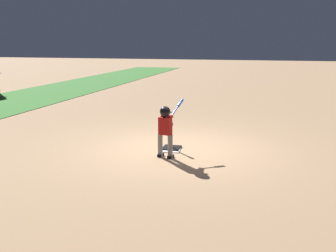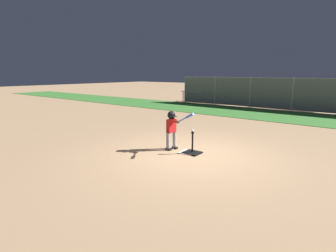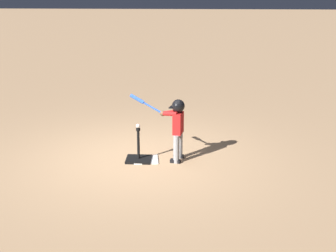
{
  "view_description": "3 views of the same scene",
  "coord_description": "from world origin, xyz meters",
  "views": [
    {
      "loc": [
        -8.87,
        -2.16,
        2.54
      ],
      "look_at": [
        -0.14,
        0.15,
        0.57
      ],
      "focal_mm": 42.0,
      "sensor_mm": 36.0,
      "label": 1
    },
    {
      "loc": [
        3.78,
        -5.96,
        2.24
      ],
      "look_at": [
        -0.7,
        -0.22,
        0.76
      ],
      "focal_mm": 28.0,
      "sensor_mm": 36.0,
      "label": 2
    },
    {
      "loc": [
        -1.0,
        8.05,
        3.18
      ],
      "look_at": [
        -0.59,
        0.01,
        0.64
      ],
      "focal_mm": 50.0,
      "sensor_mm": 36.0,
      "label": 3
    }
  ],
  "objects": [
    {
      "name": "bleachers_right_center",
      "position": [
        -6.31,
        11.89,
        0.43
      ],
      "size": [
        3.82,
        2.17,
        0.89
      ],
      "color": "#93969E",
      "rests_on": "ground_plane"
    },
    {
      "name": "grass_outfield_strip",
      "position": [
        0.0,
        8.57,
        0.01
      ],
      "size": [
        56.0,
        4.25,
        0.02
      ],
      "primitive_type": "cube",
      "color": "#3D7F33",
      "rests_on": "ground_plane"
    },
    {
      "name": "baseball",
      "position": [
        -0.06,
        0.09,
        0.66
      ],
      "size": [
        0.07,
        0.07,
        0.07
      ],
      "primitive_type": "sphere",
      "color": "white",
      "rests_on": "batting_tee"
    },
    {
      "name": "bleachers_far_left",
      "position": [
        -0.02,
        12.33,
        0.45
      ],
      "size": [
        3.86,
        1.95,
        0.93
      ],
      "color": "#93969E",
      "rests_on": "ground_plane"
    },
    {
      "name": "home_plate",
      "position": [
        -0.19,
        0.07,
        0.01
      ],
      "size": [
        0.49,
        0.49,
        0.02
      ],
      "primitive_type": "cube",
      "rotation": [
        0.0,
        0.0,
        0.11
      ],
      "color": "white",
      "rests_on": "ground_plane"
    },
    {
      "name": "batter_child",
      "position": [
        -0.74,
        0.04,
        0.73
      ],
      "size": [
        1.01,
        0.41,
        1.2
      ],
      "color": "gray",
      "rests_on": "ground_plane"
    },
    {
      "name": "batting_tee",
      "position": [
        -0.06,
        0.09,
        0.08
      ],
      "size": [
        0.46,
        0.41,
        0.62
      ],
      "color": "black",
      "rests_on": "ground_plane"
    },
    {
      "name": "ground_plane",
      "position": [
        0.0,
        0.0,
        0.0
      ],
      "size": [
        90.0,
        90.0,
        0.0
      ],
      "primitive_type": "plane",
      "color": "tan"
    },
    {
      "name": "backstop_fence",
      "position": [
        0.0,
        11.01,
        1.03
      ],
      "size": [
        15.62,
        0.08,
        1.97
      ],
      "color": "#9E9EA3",
      "rests_on": "ground_plane"
    }
  ]
}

